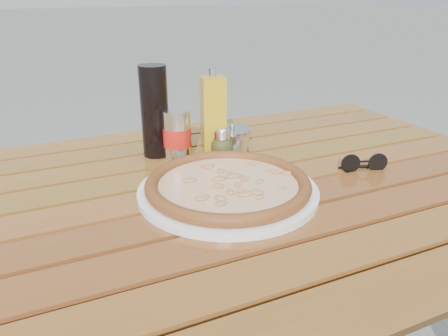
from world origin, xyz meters
name	(u,v)px	position (x,y,z in m)	size (l,w,h in m)	color
table	(228,216)	(0.00, 0.00, 0.67)	(1.40, 0.90, 0.75)	#331B0B
plate	(228,191)	(-0.02, -0.04, 0.76)	(0.36, 0.36, 0.01)	white
pizza	(228,184)	(-0.02, -0.04, 0.77)	(0.41, 0.41, 0.03)	#FDE1B5
pepper_shaker	(181,142)	(-0.03, 0.19, 0.79)	(0.06, 0.06, 0.08)	#B23014
oregano_shaker	(222,144)	(0.05, 0.14, 0.79)	(0.06, 0.06, 0.08)	#41451B
dark_bottle	(155,112)	(-0.08, 0.24, 0.86)	(0.07, 0.07, 0.22)	black
soda_can	(177,135)	(-0.04, 0.19, 0.81)	(0.08, 0.08, 0.12)	silver
olive_oil_cruet	(213,115)	(0.05, 0.19, 0.85)	(0.06, 0.06, 0.21)	#BC9314
parmesan_tin	(232,140)	(0.10, 0.18, 0.78)	(0.12, 0.12, 0.07)	white
sunglasses	(364,164)	(0.31, -0.06, 0.77)	(0.11, 0.05, 0.04)	black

